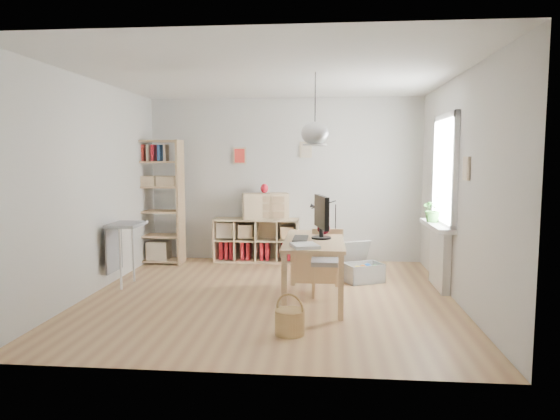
# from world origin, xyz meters

# --- Properties ---
(ground) EXTENTS (4.50, 4.50, 0.00)m
(ground) POSITION_xyz_m (0.00, 0.00, 0.00)
(ground) COLOR tan
(ground) RESTS_ON ground
(room_shell) EXTENTS (4.50, 4.50, 4.50)m
(room_shell) POSITION_xyz_m (0.55, -0.15, 2.00)
(room_shell) COLOR silver
(room_shell) RESTS_ON ground
(window_unit) EXTENTS (0.07, 1.16, 1.46)m
(window_unit) POSITION_xyz_m (2.23, 0.60, 1.55)
(window_unit) COLOR white
(window_unit) RESTS_ON ground
(radiator) EXTENTS (0.10, 0.80, 0.80)m
(radiator) POSITION_xyz_m (2.19, 0.60, 0.40)
(radiator) COLOR silver
(radiator) RESTS_ON ground
(windowsill) EXTENTS (0.22, 1.20, 0.06)m
(windowsill) POSITION_xyz_m (2.14, 0.60, 0.83)
(windowsill) COLOR white
(windowsill) RESTS_ON radiator
(desk) EXTENTS (0.70, 1.50, 0.75)m
(desk) POSITION_xyz_m (0.55, -0.15, 0.66)
(desk) COLOR tan
(desk) RESTS_ON ground
(cube_shelf) EXTENTS (1.40, 0.38, 0.72)m
(cube_shelf) POSITION_xyz_m (-0.47, 2.08, 0.30)
(cube_shelf) COLOR beige
(cube_shelf) RESTS_ON ground
(tall_bookshelf) EXTENTS (0.80, 0.38, 2.00)m
(tall_bookshelf) POSITION_xyz_m (-2.04, 1.80, 1.09)
(tall_bookshelf) COLOR tan
(tall_bookshelf) RESTS_ON ground
(side_table) EXTENTS (0.40, 0.55, 0.85)m
(side_table) POSITION_xyz_m (-2.04, 0.35, 0.67)
(side_table) COLOR gray
(side_table) RESTS_ON ground
(chair) EXTENTS (0.40, 0.40, 0.82)m
(chair) POSITION_xyz_m (0.71, 0.16, 0.47)
(chair) COLOR gray
(chair) RESTS_ON ground
(wicker_basket) EXTENTS (0.29, 0.29, 0.41)m
(wicker_basket) POSITION_xyz_m (0.34, -1.32, 0.13)
(wicker_basket) COLOR #B0854F
(wicker_basket) RESTS_ON ground
(storage_chest) EXTENTS (0.70, 0.73, 0.54)m
(storage_chest) POSITION_xyz_m (1.20, 0.88, 0.17)
(storage_chest) COLOR #B3B3AF
(storage_chest) RESTS_ON ground
(monitor) EXTENTS (0.24, 0.59, 0.52)m
(monitor) POSITION_xyz_m (0.63, -0.10, 1.04)
(monitor) COLOR black
(monitor) RESTS_ON desk
(keyboard) EXTENTS (0.17, 0.45, 0.02)m
(keyboard) POSITION_xyz_m (0.39, -0.19, 0.76)
(keyboard) COLOR black
(keyboard) RESTS_ON desk
(task_lamp) EXTENTS (0.36, 0.13, 0.39)m
(task_lamp) POSITION_xyz_m (0.64, 0.43, 1.01)
(task_lamp) COLOR black
(task_lamp) RESTS_ON desk
(yarn_ball) EXTENTS (0.16, 0.16, 0.16)m
(yarn_ball) POSITION_xyz_m (0.66, 0.24, 0.83)
(yarn_ball) COLOR #4B0A13
(yarn_ball) RESTS_ON desk
(paper_tray) EXTENTS (0.35, 0.40, 0.03)m
(paper_tray) POSITION_xyz_m (0.46, -0.68, 0.77)
(paper_tray) COLOR white
(paper_tray) RESTS_ON desk
(drawer_chest) EXTENTS (0.79, 0.49, 0.42)m
(drawer_chest) POSITION_xyz_m (-0.30, 2.04, 0.93)
(drawer_chest) COLOR beige
(drawer_chest) RESTS_ON cube_shelf
(red_vase) EXTENTS (0.13, 0.13, 0.16)m
(red_vase) POSITION_xyz_m (-0.31, 2.04, 1.22)
(red_vase) COLOR maroon
(red_vase) RESTS_ON drawer_chest
(potted_plant) EXTENTS (0.37, 0.34, 0.35)m
(potted_plant) POSITION_xyz_m (2.12, 0.74, 1.03)
(potted_plant) COLOR #33712A
(potted_plant) RESTS_ON windowsill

